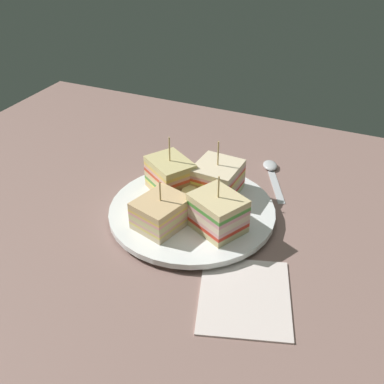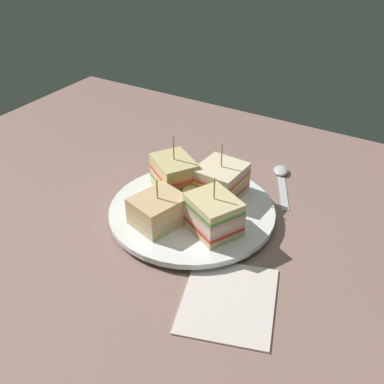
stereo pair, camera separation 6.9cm
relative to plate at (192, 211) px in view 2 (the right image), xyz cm
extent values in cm
cube|color=#88675F|center=(0.00, 0.00, -1.90)|extent=(113.09, 81.40, 1.80)
cylinder|color=white|center=(0.00, 0.00, -0.63)|extent=(15.93, 15.93, 0.74)
cylinder|color=white|center=(0.00, 0.00, 0.20)|extent=(25.69, 25.69, 0.91)
cube|color=beige|center=(2.40, 5.62, 1.10)|extent=(7.82, 8.60, 0.91)
cube|color=#9E7242|center=(1.43, 2.22, 1.10)|extent=(5.79, 1.92, 0.91)
cube|color=#E5C85D|center=(2.40, 5.62, 1.76)|extent=(7.82, 8.60, 0.41)
cube|color=#E0A498|center=(2.40, 5.62, 2.17)|extent=(7.82, 8.60, 0.41)
cube|color=#D5C688|center=(2.40, 5.62, 2.83)|extent=(7.82, 8.60, 0.91)
cube|color=#9E7242|center=(1.43, 2.22, 2.83)|extent=(5.79, 1.92, 0.91)
cube|color=pink|center=(2.40, 5.62, 3.49)|extent=(7.82, 8.60, 0.41)
cube|color=#EFC353|center=(2.40, 5.62, 3.89)|extent=(7.82, 8.60, 0.41)
cube|color=#DCB27C|center=(2.40, 5.62, 4.55)|extent=(7.82, 8.60, 0.91)
cylinder|color=tan|center=(2.40, 5.62, 6.56)|extent=(0.24, 0.24, 3.11)
cube|color=beige|center=(-5.33, 2.99, 1.16)|extent=(9.12, 8.56, 1.01)
cube|color=#9E7242|center=(-2.19, 1.38, 1.16)|extent=(2.91, 5.29, 1.01)
cube|color=red|center=(-5.33, 2.99, 1.96)|extent=(9.12, 8.56, 0.59)
cube|color=#E5A4A1|center=(-5.33, 2.99, 2.55)|extent=(9.12, 8.56, 0.59)
cube|color=beige|center=(-5.33, 2.99, 3.36)|extent=(9.12, 8.56, 1.01)
cube|color=#B2844C|center=(-2.19, 1.38, 3.36)|extent=(2.91, 5.29, 1.01)
cube|color=pink|center=(-5.33, 2.99, 4.16)|extent=(9.12, 8.56, 0.59)
cube|color=#4E9E3D|center=(-5.33, 2.99, 4.75)|extent=(9.12, 8.56, 0.59)
cube|color=beige|center=(-5.33, 2.99, 5.56)|extent=(9.12, 8.56, 1.01)
cylinder|color=tan|center=(-5.33, 2.99, 7.77)|extent=(0.24, 0.24, 3.41)
cube|color=beige|center=(-1.83, -5.83, 1.11)|extent=(7.20, 7.60, 0.91)
cube|color=#B2844C|center=(-1.62, -2.30, 1.11)|extent=(6.66, 0.68, 0.91)
cube|color=red|center=(-1.83, -5.83, 1.79)|extent=(7.20, 7.60, 0.47)
cube|color=pink|center=(-1.83, -5.83, 2.26)|extent=(7.20, 7.60, 0.47)
cube|color=#DFBE8A|center=(-1.83, -5.83, 2.95)|extent=(7.20, 7.60, 0.91)
cube|color=#B2844C|center=(-1.62, -2.30, 2.95)|extent=(6.66, 0.68, 0.91)
cube|color=#E6C754|center=(-1.83, -5.83, 3.64)|extent=(7.20, 7.60, 0.47)
cube|color=#DA4A28|center=(-1.83, -5.83, 4.11)|extent=(7.20, 7.60, 0.47)
cube|color=pink|center=(-1.83, -5.83, 4.57)|extent=(7.20, 7.60, 0.47)
cube|color=beige|center=(-1.83, -5.83, 5.26)|extent=(7.20, 7.60, 0.91)
cylinder|color=tan|center=(-1.83, -5.83, 7.78)|extent=(0.24, 0.24, 4.13)
cube|color=#DDB982|center=(5.23, -3.16, 1.13)|extent=(9.08, 8.60, 0.96)
cube|color=#B2844C|center=(2.27, -1.24, 1.13)|extent=(3.22, 4.73, 0.96)
cube|color=#E7CF5E|center=(5.23, -3.16, 1.88)|extent=(9.08, 8.60, 0.54)
cube|color=#51903A|center=(5.23, -3.16, 2.42)|extent=(9.08, 8.60, 0.54)
cube|color=#DFBE8A|center=(5.23, -3.16, 3.17)|extent=(9.08, 8.60, 0.96)
cube|color=#9E7242|center=(2.27, -1.24, 3.17)|extent=(3.22, 4.73, 0.96)
cube|color=#D64226|center=(5.23, -3.16, 3.92)|extent=(9.08, 8.60, 0.54)
cube|color=#E3A596|center=(5.23, -3.16, 4.47)|extent=(9.08, 8.60, 0.54)
cube|color=#E6BF55|center=(5.23, -3.16, 5.01)|extent=(9.08, 8.60, 0.54)
cube|color=#D4C37F|center=(5.23, -3.16, 5.76)|extent=(9.08, 8.60, 0.96)
cylinder|color=tan|center=(5.23, -3.16, 8.29)|extent=(0.24, 0.24, 4.10)
cylinder|color=#ECC167|center=(-0.58, 0.10, 0.95)|extent=(4.90, 4.90, 0.43)
cylinder|color=#E2DA77|center=(0.36, -1.58, 1.38)|extent=(4.50, 4.50, 0.63)
cylinder|color=#D8B768|center=(-0.35, -0.58, 1.76)|extent=(5.07, 5.08, 0.75)
cylinder|color=#E2D684|center=(0.33, -1.06, 2.73)|extent=(5.38, 5.33, 1.31)
cube|color=silver|center=(-9.80, -13.64, -0.87)|extent=(5.47, 9.76, 0.25)
ellipsoid|color=silver|center=(-7.00, -19.55, -0.50)|extent=(3.83, 4.30, 1.00)
cube|color=silver|center=(-12.90, 12.69, -0.75)|extent=(14.90, 16.19, 0.50)
camera|label=1|loc=(-23.36, 52.52, 42.07)|focal=42.84mm
camera|label=2|loc=(-29.49, 49.34, 42.07)|focal=42.84mm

